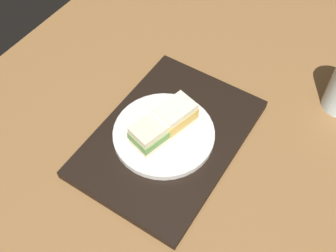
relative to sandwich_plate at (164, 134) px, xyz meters
The scene contains 5 objects.
ground_plane 7.10cm from the sandwich_plate, 145.98° to the left, with size 140.00×100.00×3.00cm, color brown.
serving_tray 1.95cm from the sandwich_plate, 135.76° to the left, with size 37.52×26.35×2.02cm, color black.
sandwich_plate is the anchor object (origin of this frame).
sandwich_near 4.56cm from the sandwich_plate, 163.21° to the left, with size 8.74×7.02×5.47cm.
sandwich_far 4.34cm from the sandwich_plate, 16.79° to the right, with size 8.64×7.16×4.86cm.
Camera 1 is at (43.61, 22.66, 68.85)cm, focal length 43.42 mm.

